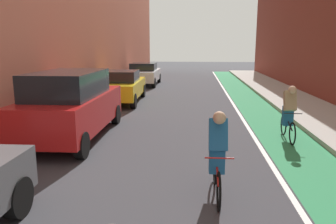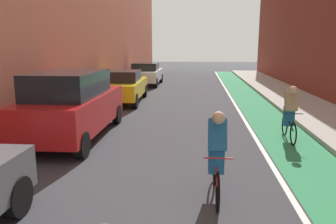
# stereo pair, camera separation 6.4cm
# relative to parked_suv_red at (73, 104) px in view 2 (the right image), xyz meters

# --- Properties ---
(ground_plane) EXTENTS (86.38, 86.38, 0.00)m
(ground_plane) POSITION_rel_parked_suv_red_xyz_m (3.01, 4.50, -1.02)
(ground_plane) COLOR #38383D
(bike_lane_paint) EXTENTS (1.60, 39.26, 0.00)m
(bike_lane_paint) POSITION_rel_parked_suv_red_xyz_m (6.27, 6.50, -1.02)
(bike_lane_paint) COLOR #2D8451
(bike_lane_paint) RESTS_ON ground
(lane_divider_stripe) EXTENTS (0.12, 39.26, 0.00)m
(lane_divider_stripe) POSITION_rel_parked_suv_red_xyz_m (5.37, 6.50, -1.02)
(lane_divider_stripe) COLOR white
(lane_divider_stripe) RESTS_ON ground
(sidewalk_right) EXTENTS (2.62, 39.26, 0.14)m
(sidewalk_right) POSITION_rel_parked_suv_red_xyz_m (8.37, 6.50, -0.95)
(sidewalk_right) COLOR #A8A59E
(sidewalk_right) RESTS_ON ground
(parked_suv_red) EXTENTS (1.99, 4.79, 1.98)m
(parked_suv_red) POSITION_rel_parked_suv_red_xyz_m (0.00, 0.00, 0.00)
(parked_suv_red) COLOR red
(parked_suv_red) RESTS_ON ground
(parked_sedan_yellow_cab) EXTENTS (2.06, 4.52, 1.53)m
(parked_sedan_yellow_cab) POSITION_rel_parked_suv_red_xyz_m (0.00, 6.35, -0.23)
(parked_sedan_yellow_cab) COLOR yellow
(parked_sedan_yellow_cab) RESTS_ON ground
(parked_sedan_white) EXTENTS (1.97, 4.33, 1.53)m
(parked_sedan_white) POSITION_rel_parked_suv_red_xyz_m (-0.00, 13.52, -0.23)
(parked_sedan_white) COLOR silver
(parked_sedan_white) RESTS_ON ground
(cyclist_mid) EXTENTS (0.48, 1.71, 1.61)m
(cyclist_mid) POSITION_rel_parked_suv_red_xyz_m (4.00, -3.51, -0.17)
(cyclist_mid) COLOR black
(cyclist_mid) RESTS_ON ground
(cyclist_trailing) EXTENTS (0.48, 1.69, 1.60)m
(cyclist_trailing) POSITION_rel_parked_suv_red_xyz_m (6.28, 0.36, -0.21)
(cyclist_trailing) COLOR black
(cyclist_trailing) RESTS_ON ground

